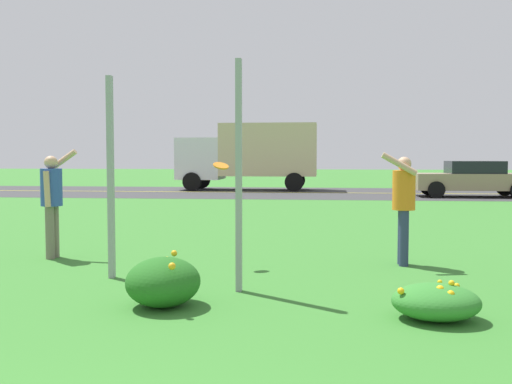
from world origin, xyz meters
name	(u,v)px	position (x,y,z in m)	size (l,w,h in m)	color
ground_plane	(256,225)	(0.00, 12.74, 0.00)	(120.00, 120.00, 0.00)	#387A2D
highway_strip	(287,193)	(0.00, 25.48, 0.00)	(120.00, 8.65, 0.01)	#38383A
highway_center_stripe	(287,192)	(0.00, 25.48, 0.01)	(120.00, 0.16, 0.00)	yellow
daylily_clump_mid_left	(163,282)	(-0.16, 5.06, 0.27)	(0.82, 0.89, 0.59)	#23661E
daylily_clump_near_camera	(436,302)	(2.71, 4.84, 0.18)	(0.88, 0.79, 0.40)	#337F2D
sign_post_near_path	(111,178)	(-1.26, 6.47, 1.36)	(0.07, 0.10, 2.72)	#93969B
sign_post_by_roadside	(239,176)	(0.56, 5.87, 1.41)	(0.07, 0.10, 2.81)	#93969B
person_thrower_blue_shirt	(52,197)	(-2.76, 7.87, 0.99)	(0.52, 0.48, 1.76)	#2D4C9E
person_catcher_orange_shirt	(403,200)	(2.78, 7.87, 0.98)	(0.53, 0.48, 1.71)	orange
frisbee_orange	(221,166)	(0.05, 7.59, 1.50)	(0.25, 0.23, 0.15)	orange
car_tan_center_left	(472,179)	(7.60, 23.53, 0.74)	(4.50, 2.00, 1.45)	#937F60
box_truck_white	(250,153)	(-1.91, 27.43, 1.80)	(6.70, 2.46, 3.20)	silver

